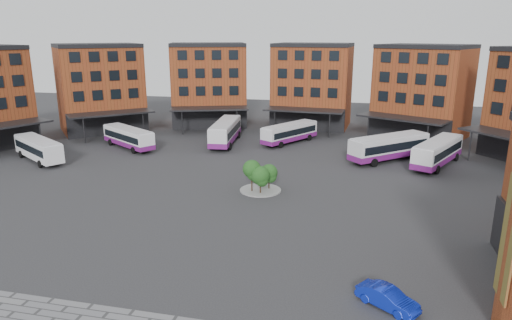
% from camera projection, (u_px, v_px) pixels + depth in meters
% --- Properties ---
extents(ground, '(160.00, 160.00, 0.00)m').
position_uv_depth(ground, '(206.00, 236.00, 37.85)').
color(ground, '#28282B').
rests_on(ground, ground).
extents(main_building, '(94.14, 42.48, 14.60)m').
position_uv_depth(main_building, '(255.00, 92.00, 72.85)').
color(main_building, brown).
rests_on(main_building, ground).
extents(tree_island, '(4.40, 4.40, 3.50)m').
position_uv_depth(tree_island, '(260.00, 175.00, 47.78)').
color(tree_island, gray).
rests_on(tree_island, ground).
extents(bus_a, '(10.21, 7.65, 2.98)m').
position_uv_depth(bus_a, '(38.00, 148.00, 59.63)').
color(bus_a, white).
rests_on(bus_a, ground).
extents(bus_b, '(10.23, 7.81, 2.99)m').
position_uv_depth(bus_b, '(128.00, 137.00, 66.36)').
color(bus_b, white).
rests_on(bus_b, ground).
extents(bus_c, '(4.00, 12.37, 3.42)m').
position_uv_depth(bus_c, '(225.00, 132.00, 69.02)').
color(bus_c, silver).
rests_on(bus_c, ground).
extents(bus_d, '(7.56, 10.23, 2.96)m').
position_uv_depth(bus_d, '(290.00, 133.00, 69.48)').
color(bus_d, white).
rests_on(bus_d, ground).
extents(bus_e, '(10.63, 10.08, 3.36)m').
position_uv_depth(bus_e, '(389.00, 147.00, 59.79)').
color(bus_e, silver).
rests_on(bus_e, ground).
extents(bus_f, '(7.52, 11.59, 3.27)m').
position_uv_depth(bus_f, '(438.00, 152.00, 57.52)').
color(bus_f, white).
rests_on(bus_f, ground).
extents(blue_car, '(3.98, 3.33, 1.28)m').
position_uv_depth(blue_car, '(387.00, 298.00, 27.77)').
color(blue_car, '#0D21B0').
rests_on(blue_car, ground).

